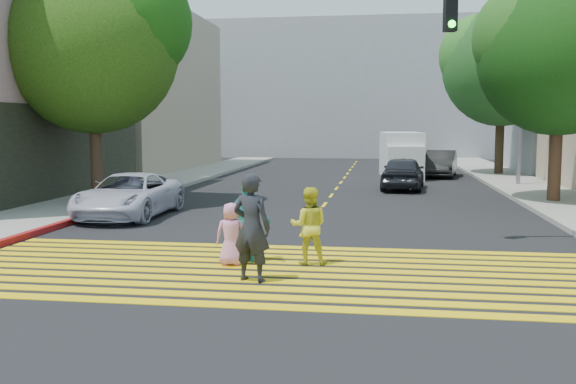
% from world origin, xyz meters
% --- Properties ---
extents(ground, '(120.00, 120.00, 0.00)m').
position_xyz_m(ground, '(0.00, 0.00, 0.00)').
color(ground, black).
extents(sidewalk_left, '(3.00, 40.00, 0.15)m').
position_xyz_m(sidewalk_left, '(-8.50, 22.00, 0.07)').
color(sidewalk_left, gray).
rests_on(sidewalk_left, ground).
extents(sidewalk_right, '(3.00, 60.00, 0.15)m').
position_xyz_m(sidewalk_right, '(8.50, 15.00, 0.07)').
color(sidewalk_right, gray).
rests_on(sidewalk_right, ground).
extents(curb_red, '(0.20, 8.00, 0.16)m').
position_xyz_m(curb_red, '(-6.90, 6.00, 0.08)').
color(curb_red, maroon).
rests_on(curb_red, ground).
extents(crosswalk, '(13.40, 5.30, 0.01)m').
position_xyz_m(crosswalk, '(0.00, 1.28, 0.01)').
color(crosswalk, yellow).
rests_on(crosswalk, ground).
extents(lane_line, '(0.12, 34.40, 0.01)m').
position_xyz_m(lane_line, '(0.00, 22.50, 0.01)').
color(lane_line, yellow).
rests_on(lane_line, ground).
extents(building_left_tan, '(12.00, 16.00, 10.00)m').
position_xyz_m(building_left_tan, '(-16.00, 28.00, 5.00)').
color(building_left_tan, tan).
rests_on(building_left_tan, ground).
extents(backdrop_block, '(30.00, 8.00, 12.00)m').
position_xyz_m(backdrop_block, '(0.00, 48.00, 6.00)').
color(backdrop_block, gray).
rests_on(backdrop_block, ground).
extents(tree_left, '(6.80, 6.25, 8.81)m').
position_xyz_m(tree_left, '(-8.16, 11.04, 5.94)').
color(tree_left, '#3F2D1B').
rests_on(tree_left, ground).
extents(tree_right_near, '(7.12, 6.76, 8.41)m').
position_xyz_m(tree_right_near, '(8.31, 13.32, 5.69)').
color(tree_right_near, '#411F18').
rests_on(tree_right_near, ground).
extents(tree_right_far, '(8.41, 8.06, 9.51)m').
position_xyz_m(tree_right_far, '(8.63, 26.45, 6.42)').
color(tree_right_far, black).
rests_on(tree_right_far, ground).
extents(pedestrian_man, '(0.84, 0.66, 2.02)m').
position_xyz_m(pedestrian_man, '(-0.29, 0.42, 1.01)').
color(pedestrian_man, '#212229').
rests_on(pedestrian_man, ground).
extents(pedestrian_woman, '(0.83, 0.67, 1.61)m').
position_xyz_m(pedestrian_woman, '(0.58, 2.05, 0.81)').
color(pedestrian_woman, yellow).
rests_on(pedestrian_woman, ground).
extents(pedestrian_child, '(0.67, 0.47, 1.30)m').
position_xyz_m(pedestrian_child, '(-0.99, 1.68, 0.65)').
color(pedestrian_child, pink).
rests_on(pedestrian_child, ground).
extents(pedestrian_extra, '(1.11, 0.76, 1.75)m').
position_xyz_m(pedestrian_extra, '(-0.71, 2.11, 0.88)').
color(pedestrian_extra, teal).
rests_on(pedestrian_extra, ground).
extents(white_sedan, '(2.30, 4.94, 1.37)m').
position_xyz_m(white_sedan, '(-5.78, 8.01, 0.68)').
color(white_sedan, silver).
rests_on(white_sedan, ground).
extents(dark_car_near, '(2.17, 4.54, 1.50)m').
position_xyz_m(dark_car_near, '(2.97, 18.00, 0.75)').
color(dark_car_near, black).
rests_on(dark_car_near, ground).
extents(silver_car, '(2.40, 4.74, 1.32)m').
position_xyz_m(silver_car, '(3.62, 30.40, 0.66)').
color(silver_car, gray).
rests_on(silver_car, ground).
extents(dark_car_parked, '(2.24, 4.65, 1.47)m').
position_xyz_m(dark_car_parked, '(5.23, 25.36, 0.73)').
color(dark_car_parked, black).
rests_on(dark_car_parked, ground).
extents(white_van, '(2.36, 5.38, 2.47)m').
position_xyz_m(white_van, '(3.05, 24.48, 1.17)').
color(white_van, white).
rests_on(white_van, ground).
extents(traffic_signal, '(4.37, 1.09, 6.47)m').
position_xyz_m(traffic_signal, '(6.43, 5.12, 4.19)').
color(traffic_signal, black).
rests_on(traffic_signal, ground).
extents(street_lamp, '(2.28, 0.37, 10.06)m').
position_xyz_m(street_lamp, '(8.07, 19.83, 5.77)').
color(street_lamp, gray).
rests_on(street_lamp, ground).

